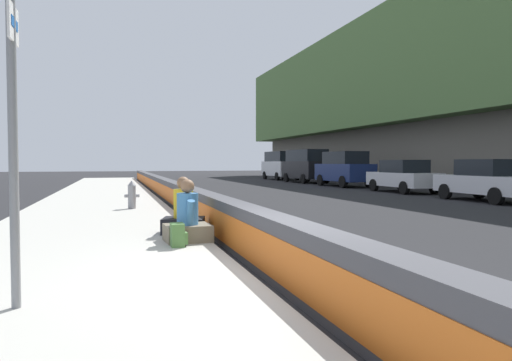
% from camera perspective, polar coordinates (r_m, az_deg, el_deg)
% --- Properties ---
extents(ground_plane, '(160.00, 160.00, 0.00)m').
position_cam_1_polar(ground_plane, '(6.28, 3.65, -12.41)').
color(ground_plane, '#232326').
rests_on(ground_plane, ground).
extents(sidewalk_strip, '(80.00, 4.40, 0.14)m').
position_cam_1_polar(sidewalk_strip, '(5.91, -21.85, -12.80)').
color(sidewalk_strip, '#B5B2A8').
rests_on(sidewalk_strip, ground_plane).
extents(jersey_barrier, '(76.00, 0.45, 0.85)m').
position_cam_1_polar(jersey_barrier, '(6.19, 3.63, -8.61)').
color(jersey_barrier, '#47474C').
rests_on(jersey_barrier, ground_plane).
extents(route_sign_post, '(0.44, 0.09, 3.60)m').
position_cam_1_polar(route_sign_post, '(5.22, -27.54, 8.84)').
color(route_sign_post, gray).
rests_on(route_sign_post, sidewalk_strip).
extents(fire_hydrant, '(0.26, 0.46, 0.88)m').
position_cam_1_polar(fire_hydrant, '(15.11, -14.90, -1.63)').
color(fire_hydrant, gray).
rests_on(fire_hydrant, sidewalk_strip).
extents(seated_person_foreground, '(0.75, 0.86, 1.14)m').
position_cam_1_polar(seated_person_foreground, '(8.69, -8.34, -5.01)').
color(seated_person_foreground, '#706651').
rests_on(seated_person_foreground, sidewalk_strip).
extents(seated_person_middle, '(0.89, 0.98, 1.15)m').
position_cam_1_polar(seated_person_middle, '(9.70, -8.85, -4.22)').
color(seated_person_middle, black).
rests_on(seated_person_middle, sidewalk_strip).
extents(backpack, '(0.32, 0.28, 0.40)m').
position_cam_1_polar(backpack, '(8.19, -9.50, -6.59)').
color(backpack, '#4C7A3D').
rests_on(backpack, sidewalk_strip).
extents(parked_car_third, '(4.55, 2.05, 1.71)m').
position_cam_1_polar(parked_car_third, '(21.07, 26.40, 0.04)').
color(parked_car_third, silver).
rests_on(parked_car_third, ground_plane).
extents(parked_car_fourth, '(4.53, 2.01, 1.71)m').
position_cam_1_polar(parked_car_fourth, '(25.64, 17.52, 0.52)').
color(parked_car_fourth, silver).
rests_on(parked_car_fourth, ground_plane).
extents(parked_car_midline, '(4.85, 2.17, 2.28)m').
position_cam_1_polar(parked_car_midline, '(30.94, 10.71, 1.45)').
color(parked_car_midline, navy).
rests_on(parked_car_midline, ground_plane).
extents(parked_car_far, '(5.17, 2.25, 2.56)m').
position_cam_1_polar(parked_car_far, '(36.49, 6.11, 1.86)').
color(parked_car_far, black).
rests_on(parked_car_far, ground_plane).
extents(parked_car_farther, '(5.14, 2.19, 2.56)m').
position_cam_1_polar(parked_car_farther, '(42.56, 3.03, 1.92)').
color(parked_car_farther, silver).
rests_on(parked_car_farther, ground_plane).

